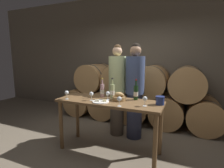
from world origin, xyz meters
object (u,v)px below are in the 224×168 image
wine_bottle_white (113,91)px  wine_glass_far_left (67,93)px  person_left (117,90)px  wine_glass_left (91,94)px  wine_glass_far_right (145,99)px  person_right (135,91)px  bread_basket (119,97)px  cheese_plate (101,102)px  wine_bottle_red (136,93)px  blue_crock (160,100)px  wine_glass_right (119,99)px  wine_bottle_rose (102,90)px  tasting_table (109,108)px  wine_glass_center (108,94)px

wine_bottle_white → wine_glass_far_left: bearing=-153.5°
person_left → wine_glass_left: 0.80m
wine_glass_far_right → person_right: bearing=115.9°
bread_basket → wine_glass_far_left: bearing=-161.9°
person_left → cheese_plate: size_ratio=7.04×
wine_glass_left → wine_glass_far_right: same height
person_left → wine_glass_far_left: (-0.54, -0.88, 0.06)m
wine_bottle_red → blue_crock: size_ratio=2.62×
wine_glass_far_left → wine_glass_right: size_ratio=1.00×
wine_bottle_red → wine_bottle_white: bearing=-168.3°
wine_glass_far_left → wine_bottle_rose: bearing=37.9°
person_right → wine_glass_far_left: 1.26m
tasting_table → wine_bottle_white: (0.00, 0.13, 0.25)m
wine_bottle_red → bread_basket: size_ratio=1.57×
wine_bottle_rose → wine_glass_center: bearing=-39.9°
person_left → person_right: (0.36, 0.00, 0.01)m
wine_bottle_white → bread_basket: wine_bottle_white is taller
wine_bottle_white → wine_glass_left: size_ratio=2.44×
blue_crock → wine_glass_far_right: size_ratio=0.91×
person_left → wine_bottle_red: person_left is taller
bread_basket → wine_glass_right: 0.34m
wine_bottle_red → wine_glass_center: size_ratio=2.38×
wine_bottle_white → wine_glass_center: wine_bottle_white is taller
wine_bottle_red → tasting_table: bearing=-150.9°
wine_glass_far_left → blue_crock: bearing=10.8°
wine_bottle_rose → bread_basket: bearing=-15.6°
wine_bottle_rose → wine_glass_far_left: (-0.47, -0.37, -0.01)m
wine_bottle_rose → wine_glass_left: (-0.06, -0.28, -0.01)m
wine_bottle_rose → wine_glass_right: 0.63m
wine_glass_left → wine_glass_center: same height
person_left → wine_glass_far_right: size_ratio=12.64×
wine_bottle_red → person_left: bearing=138.2°
wine_bottle_red → wine_glass_center: (-0.41, -0.20, -0.02)m
wine_bottle_red → wine_glass_left: wine_bottle_red is taller
wine_glass_center → person_right: bearing=68.2°
wine_glass_left → wine_bottle_white: bearing=43.1°
person_left → wine_glass_right: size_ratio=12.64×
tasting_table → wine_glass_center: wine_glass_center is taller
blue_crock → wine_glass_right: bearing=-148.3°
cheese_plate → wine_glass_far_right: bearing=5.2°
wine_bottle_red → wine_glass_left: 0.72m
person_right → wine_glass_far_right: bearing=-64.1°
person_right → bread_basket: size_ratio=8.41×
blue_crock → person_left: bearing=147.0°
bread_basket → cheese_plate: bearing=-135.4°
person_left → cheese_plate: (0.06, -0.82, -0.04)m
wine_glass_left → wine_glass_right: size_ratio=1.00×
tasting_table → cheese_plate: size_ratio=6.65×
blue_crock → wine_glass_far_left: (-1.47, -0.28, 0.04)m
person_right → bread_basket: bearing=-98.0°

